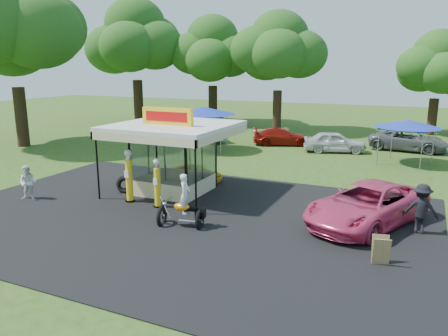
{
  "coord_description": "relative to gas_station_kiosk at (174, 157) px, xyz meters",
  "views": [
    {
      "loc": [
        8.84,
        -12.78,
        6.06
      ],
      "look_at": [
        1.11,
        4.0,
        1.73
      ],
      "focal_mm": 35.0,
      "sensor_mm": 36.0,
      "label": 1
    }
  ],
  "objects": [
    {
      "name": "gas_station_kiosk",
      "position": [
        0.0,
        0.0,
        0.0
      ],
      "size": [
        5.4,
        5.4,
        4.18
      ],
      "color": "white",
      "rests_on": "ground"
    },
    {
      "name": "oak_far_c",
      "position": [
        -1.94,
        22.01,
        5.08
      ],
      "size": [
        9.17,
        9.17,
        10.81
      ],
      "color": "black",
      "rests_on": "ground"
    },
    {
      "name": "oak_far_d",
      "position": [
        11.47,
        25.6,
        3.95
      ],
      "size": [
        7.55,
        7.55,
        8.99
      ],
      "color": "black",
      "rests_on": "ground"
    },
    {
      "name": "pink_sedan",
      "position": [
        9.14,
        -0.8,
        -0.97
      ],
      "size": [
        4.8,
        6.42,
        1.62
      ],
      "primitive_type": "imported",
      "rotation": [
        0.0,
        0.0,
        -0.41
      ],
      "color": "#DA3B6E",
      "rests_on": "ground"
    },
    {
      "name": "kiosk_car",
      "position": [
        -0.0,
        2.21,
        -1.3
      ],
      "size": [
        2.82,
        1.13,
        0.96
      ],
      "primitive_type": "imported",
      "rotation": [
        0.0,
        0.0,
        1.57
      ],
      "color": "yellow",
      "rests_on": "ground"
    },
    {
      "name": "spectator_east_a",
      "position": [
        11.05,
        -0.95,
        -0.83
      ],
      "size": [
        1.23,
        0.71,
        1.9
      ],
      "primitive_type": "imported",
      "rotation": [
        0.0,
        0.0,
        3.14
      ],
      "color": "black",
      "rests_on": "ground"
    },
    {
      "name": "gas_pump_left",
      "position": [
        -1.01,
        -2.27,
        -0.61
      ],
      "size": [
        0.46,
        0.46,
        2.44
      ],
      "color": "black",
      "rests_on": "ground"
    },
    {
      "name": "bg_car_d",
      "position": [
        9.92,
        16.48,
        -1.03
      ],
      "size": [
        5.7,
        3.15,
        1.51
      ],
      "primitive_type": "imported",
      "rotation": [
        0.0,
        0.0,
        1.45
      ],
      "color": "#5C5D5F",
      "rests_on": "ground"
    },
    {
      "name": "oak_far_a",
      "position": [
        -17.78,
        21.98,
        6.38
      ],
      "size": [
        10.82,
        10.82,
        12.83
      ],
      "color": "black",
      "rests_on": "ground"
    },
    {
      "name": "a_frame_sign",
      "position": [
        10.0,
        -4.32,
        -1.31
      ],
      "size": [
        0.56,
        0.58,
        0.93
      ],
      "rotation": [
        0.0,
        0.0,
        0.24
      ],
      "color": "#593819",
      "rests_on": "ground"
    },
    {
      "name": "bg_car_b",
      "position": [
        0.84,
        14.86,
        -1.12
      ],
      "size": [
        4.91,
        3.4,
        1.32
      ],
      "primitive_type": "imported",
      "rotation": [
        0.0,
        0.0,
        1.95
      ],
      "color": "maroon",
      "rests_on": "ground"
    },
    {
      "name": "bg_car_a",
      "position": [
        -5.8,
        14.22,
        -0.95
      ],
      "size": [
        5.22,
        4.26,
        1.67
      ],
      "primitive_type": "imported",
      "rotation": [
        0.0,
        0.0,
        0.99
      ],
      "color": "silver",
      "rests_on": "ground"
    },
    {
      "name": "tent_west",
      "position": [
        -3.71,
        10.3,
        1.11
      ],
      "size": [
        4.57,
        4.57,
        3.2
      ],
      "rotation": [
        0.0,
        0.0,
        0.28
      ],
      "color": "gray",
      "rests_on": "ground"
    },
    {
      "name": "oak_near",
      "position": [
        -17.24,
        6.06,
        6.55
      ],
      "size": [
        11.55,
        11.55,
        13.3
      ],
      "color": "black",
      "rests_on": "ground"
    },
    {
      "name": "spare_tires",
      "position": [
        -2.18,
        -1.14,
        -1.37
      ],
      "size": [
        1.03,
        0.72,
        0.85
      ],
      "rotation": [
        0.0,
        0.0,
        0.17
      ],
      "color": "black",
      "rests_on": "ground"
    },
    {
      "name": "gas_pump_right",
      "position": [
        0.58,
        -2.41,
        -0.72
      ],
      "size": [
        0.41,
        0.41,
        2.21
      ],
      "color": "black",
      "rests_on": "ground"
    },
    {
      "name": "motorcycle",
      "position": [
        2.79,
        -3.98,
        -0.93
      ],
      "size": [
        1.92,
        1.19,
        2.19
      ],
      "rotation": [
        0.0,
        0.0,
        0.2
      ],
      "color": "black",
      "rests_on": "ground"
    },
    {
      "name": "asphalt_apron",
      "position": [
        2.0,
        -2.99,
        -1.76
      ],
      "size": [
        20.0,
        14.0,
        0.04
      ],
      "primitive_type": "cube",
      "color": "black",
      "rests_on": "ground"
    },
    {
      "name": "tent_east",
      "position": [
        9.93,
        11.55,
        0.75
      ],
      "size": [
        4.01,
        4.01,
        2.8
      ],
      "rotation": [
        0.0,
        0.0,
        -0.25
      ],
      "color": "gray",
      "rests_on": "ground"
    },
    {
      "name": "bg_car_c",
      "position": [
        5.14,
        13.63,
        -1.04
      ],
      "size": [
        4.7,
        2.94,
        1.49
      ],
      "primitive_type": "imported",
      "rotation": [
        0.0,
        0.0,
        1.86
      ],
      "color": "silver",
      "rests_on": "ground"
    },
    {
      "name": "ground",
      "position": [
        2.0,
        -4.99,
        -1.78
      ],
      "size": [
        120.0,
        120.0,
        0.0
      ],
      "primitive_type": "plane",
      "color": "#2A4916",
      "rests_on": "ground"
    },
    {
      "name": "oak_far_b",
      "position": [
        -10.11,
        24.86,
        5.28
      ],
      "size": [
        9.28,
        9.28,
        11.07
      ],
      "color": "black",
      "rests_on": "ground"
    },
    {
      "name": "spectator_west",
      "position": [
        -5.5,
        -3.91,
        -0.97
      ],
      "size": [
        0.98,
        0.89,
        1.62
      ],
      "primitive_type": "imported",
      "rotation": [
        0.0,
        0.0,
        0.44
      ],
      "color": "white",
      "rests_on": "ground"
    }
  ]
}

